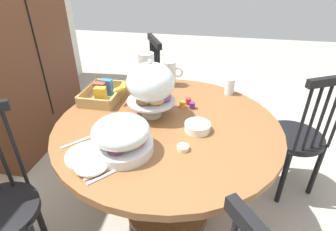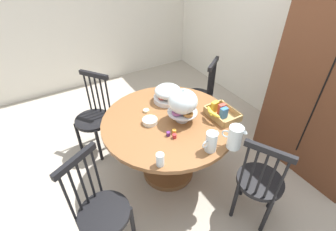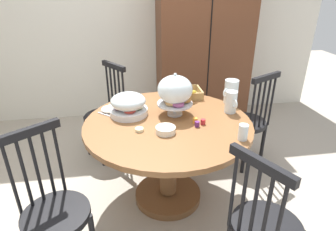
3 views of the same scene
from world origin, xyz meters
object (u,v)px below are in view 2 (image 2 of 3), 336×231
(fruit_platter_covered, at_px, (168,94))
(china_plate_small, at_px, (168,91))
(pastry_stand_with_dome, at_px, (183,103))
(windsor_chair_by_cabinet, at_px, (259,183))
(orange_juice_pitcher, at_px, (211,142))
(cereal_basket, at_px, (220,113))
(windsor_chair_facing_door, at_px, (199,97))
(drinking_glass, at_px, (160,160))
(milk_pitcher, at_px, (235,138))
(cereal_bowl, at_px, (150,121))
(china_plate_large, at_px, (176,93))
(butter_dish, at_px, (146,111))
(dining_table, at_px, (168,135))
(windsor_chair_near_window, at_px, (102,212))
(windsor_chair_far_side, at_px, (94,119))

(fruit_platter_covered, bearing_deg, china_plate_small, 147.12)
(pastry_stand_with_dome, bearing_deg, fruit_platter_covered, 171.13)
(windsor_chair_by_cabinet, relative_size, fruit_platter_covered, 3.25)
(orange_juice_pitcher, height_order, cereal_basket, orange_juice_pitcher)
(pastry_stand_with_dome, xyz_separation_m, fruit_platter_covered, (-0.36, 0.06, -0.11))
(windsor_chair_facing_door, relative_size, drinking_glass, 8.86)
(orange_juice_pitcher, distance_m, milk_pitcher, 0.20)
(cereal_bowl, bearing_deg, cereal_basket, 67.81)
(pastry_stand_with_dome, distance_m, china_plate_large, 0.51)
(fruit_platter_covered, xyz_separation_m, cereal_basket, (0.50, 0.29, -0.04))
(windsor_chair_facing_door, bearing_deg, cereal_basket, -23.64)
(windsor_chair_by_cabinet, distance_m, fruit_platter_covered, 1.21)
(pastry_stand_with_dome, relative_size, butter_dish, 5.73)
(drinking_glass, bearing_deg, fruit_platter_covered, 145.58)
(windsor_chair_facing_door, bearing_deg, pastry_stand_with_dome, -48.53)
(china_plate_large, bearing_deg, milk_pitcher, -2.08)
(milk_pitcher, xyz_separation_m, drinking_glass, (-0.14, -0.62, -0.04))
(pastry_stand_with_dome, bearing_deg, dining_table, -122.83)
(milk_pitcher, xyz_separation_m, cereal_bowl, (-0.63, -0.45, -0.07))
(cereal_basket, distance_m, butter_dish, 0.73)
(dining_table, bearing_deg, orange_juice_pitcher, 9.79)
(cereal_bowl, bearing_deg, orange_juice_pitcher, 24.71)
(windsor_chair_near_window, xyz_separation_m, pastry_stand_with_dome, (-0.34, 0.95, 0.48))
(windsor_chair_facing_door, relative_size, windsor_chair_far_side, 1.00)
(windsor_chair_near_window, bearing_deg, drinking_glass, 85.44)
(windsor_chair_far_side, xyz_separation_m, milk_pitcher, (1.36, 0.81, 0.38))
(milk_pitcher, xyz_separation_m, china_plate_small, (-1.03, -0.02, -0.08))
(windsor_chair_near_window, bearing_deg, butter_dish, 131.52)
(windsor_chair_far_side, bearing_deg, orange_juice_pitcher, 25.63)
(pastry_stand_with_dome, relative_size, drinking_glass, 3.13)
(fruit_platter_covered, bearing_deg, china_plate_large, 116.25)
(windsor_chair_facing_door, xyz_separation_m, windsor_chair_far_side, (-0.25, -1.31, 0.00))
(windsor_chair_by_cabinet, xyz_separation_m, windsor_chair_far_side, (-1.61, -0.94, 0.00))
(pastry_stand_with_dome, relative_size, milk_pitcher, 1.67)
(cereal_bowl, bearing_deg, fruit_platter_covered, 125.87)
(orange_juice_pitcher, distance_m, cereal_basket, 0.48)
(pastry_stand_with_dome, distance_m, drinking_glass, 0.61)
(windsor_chair_far_side, bearing_deg, dining_table, 34.54)
(windsor_chair_facing_door, xyz_separation_m, butter_dish, (0.29, -0.90, 0.30))
(pastry_stand_with_dome, bearing_deg, cereal_basket, 67.85)
(windsor_chair_by_cabinet, bearing_deg, drinking_glass, -117.38)
(dining_table, xyz_separation_m, china_plate_large, (-0.36, 0.31, 0.20))
(orange_juice_pitcher, xyz_separation_m, cereal_bowl, (-0.57, -0.26, -0.06))
(cereal_basket, relative_size, drinking_glass, 2.87)
(dining_table, height_order, windsor_chair_by_cabinet, windsor_chair_by_cabinet)
(dining_table, height_order, china_plate_large, china_plate_large)
(fruit_platter_covered, xyz_separation_m, cereal_bowl, (0.25, -0.34, -0.06))
(windsor_chair_facing_door, distance_m, china_plate_small, 0.61)
(windsor_chair_by_cabinet, xyz_separation_m, drinking_glass, (-0.39, -0.75, 0.34))
(pastry_stand_with_dome, distance_m, orange_juice_pitcher, 0.47)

